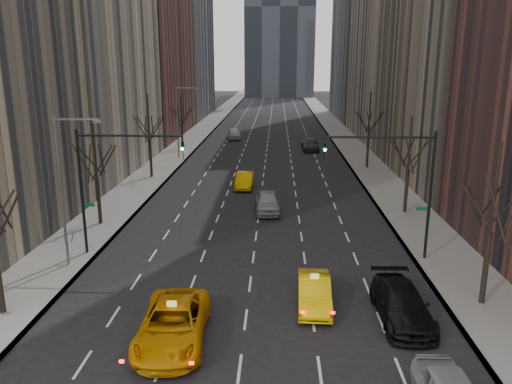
# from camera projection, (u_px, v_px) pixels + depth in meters

# --- Properties ---
(ground) EXTENTS (400.00, 400.00, 0.00)m
(ground) POSITION_uv_depth(u_px,v_px,m) (240.00, 368.00, 20.30)
(ground) COLOR black
(ground) RESTS_ON ground
(sidewalk_left) EXTENTS (4.50, 320.00, 0.15)m
(sidewalk_left) POSITION_uv_depth(u_px,v_px,m) (200.00, 132.00, 88.44)
(sidewalk_left) COLOR slate
(sidewalk_left) RESTS_ON ground
(sidewalk_right) EXTENTS (4.50, 320.00, 0.15)m
(sidewalk_right) POSITION_uv_depth(u_px,v_px,m) (339.00, 133.00, 87.45)
(sidewalk_right) COLOR slate
(sidewalk_right) RESTS_ON ground
(tree_lw_b) EXTENTS (3.36, 3.50, 7.82)m
(tree_lw_b) POSITION_uv_depth(u_px,v_px,m) (97.00, 178.00, 37.24)
(tree_lw_b) COLOR black
(tree_lw_b) RESTS_ON ground
(tree_lw_c) EXTENTS (3.36, 3.50, 8.74)m
(tree_lw_c) POSITION_uv_depth(u_px,v_px,m) (150.00, 141.00, 52.63)
(tree_lw_c) COLOR black
(tree_lw_c) RESTS_ON ground
(tree_lw_d) EXTENTS (3.36, 3.50, 7.36)m
(tree_lw_d) POSITION_uv_depth(u_px,v_px,m) (182.00, 125.00, 70.15)
(tree_lw_d) COLOR black
(tree_lw_d) RESTS_ON ground
(tree_rw_a) EXTENTS (3.36, 3.50, 8.28)m
(tree_rw_a) POSITION_uv_depth(u_px,v_px,m) (490.00, 234.00, 24.63)
(tree_rw_a) COLOR black
(tree_rw_a) RESTS_ON ground
(tree_rw_b) EXTENTS (3.36, 3.50, 7.82)m
(tree_rw_b) POSITION_uv_depth(u_px,v_px,m) (408.00, 169.00, 40.13)
(tree_rw_b) COLOR black
(tree_rw_b) RESTS_ON ground
(tree_rw_c) EXTENTS (3.36, 3.50, 8.74)m
(tree_rw_c) POSITION_uv_depth(u_px,v_px,m) (369.00, 134.00, 57.45)
(tree_rw_c) COLOR black
(tree_rw_c) RESTS_ON ground
(traffic_mast_left) EXTENTS (6.69, 0.39, 8.00)m
(traffic_mast_left) POSITION_uv_depth(u_px,v_px,m) (107.00, 172.00, 30.88)
(traffic_mast_left) COLOR black
(traffic_mast_left) RESTS_ON ground
(traffic_mast_right) EXTENTS (6.69, 0.39, 8.00)m
(traffic_mast_right) POSITION_uv_depth(u_px,v_px,m) (404.00, 175.00, 30.14)
(traffic_mast_right) COLOR black
(traffic_mast_right) RESTS_ON ground
(streetlight_near) EXTENTS (2.83, 0.22, 9.00)m
(streetlight_near) POSITION_uv_depth(u_px,v_px,m) (66.00, 177.00, 28.98)
(streetlight_near) COLOR slate
(streetlight_near) RESTS_ON ground
(streetlight_far) EXTENTS (2.83, 0.22, 9.00)m
(streetlight_far) POSITION_uv_depth(u_px,v_px,m) (180.00, 115.00, 62.82)
(streetlight_far) COLOR slate
(streetlight_far) RESTS_ON ground
(taxi_suv) EXTENTS (3.13, 6.34, 1.73)m
(taxi_suv) POSITION_uv_depth(u_px,v_px,m) (173.00, 324.00, 22.05)
(taxi_suv) COLOR orange
(taxi_suv) RESTS_ON ground
(taxi_sedan) EXTENTS (1.76, 4.68, 1.52)m
(taxi_sedan) POSITION_uv_depth(u_px,v_px,m) (314.00, 292.00, 25.33)
(taxi_sedan) COLOR #F0BF05
(taxi_sedan) RESTS_ON ground
(silver_sedan_ahead) EXTENTS (2.24, 5.07, 1.70)m
(silver_sedan_ahead) POSITION_uv_depth(u_px,v_px,m) (268.00, 202.00, 41.33)
(silver_sedan_ahead) COLOR gray
(silver_sedan_ahead) RESTS_ON ground
(parked_suv_black) EXTENTS (2.41, 5.70, 1.64)m
(parked_suv_black) POSITION_uv_depth(u_px,v_px,m) (402.00, 304.00, 23.94)
(parked_suv_black) COLOR black
(parked_suv_black) RESTS_ON ground
(far_taxi) EXTENTS (1.73, 4.64, 1.52)m
(far_taxi) POSITION_uv_depth(u_px,v_px,m) (245.00, 180.00, 49.28)
(far_taxi) COLOR #EFB005
(far_taxi) RESTS_ON ground
(far_suv_grey) EXTENTS (2.38, 5.66, 1.63)m
(far_suv_grey) POSITION_uv_depth(u_px,v_px,m) (310.00, 145.00, 70.12)
(far_suv_grey) COLOR #2B2A2F
(far_suv_grey) RESTS_ON ground
(far_car_white) EXTENTS (2.66, 5.27, 1.72)m
(far_car_white) POSITION_uv_depth(u_px,v_px,m) (234.00, 134.00, 80.53)
(far_car_white) COLOR silver
(far_car_white) RESTS_ON ground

